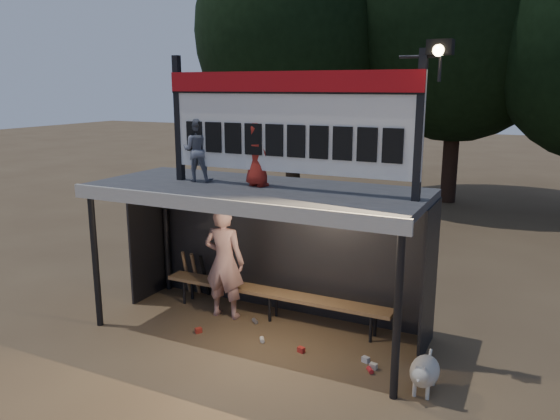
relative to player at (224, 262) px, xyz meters
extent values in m
plane|color=brown|center=(0.77, -0.30, -0.95)|extent=(80.00, 80.00, 0.00)
imported|color=silver|center=(0.00, 0.00, 0.00)|extent=(0.73, 0.52, 1.90)
imported|color=slate|center=(-0.25, -0.29, 1.85)|extent=(0.55, 0.48, 0.97)
imported|color=maroon|center=(0.78, -0.25, 1.85)|extent=(0.55, 0.46, 0.96)
cube|color=#3A3A3D|center=(0.77, -0.30, 1.31)|extent=(5.00, 2.00, 0.12)
cube|color=beige|center=(0.77, -1.32, 1.27)|extent=(5.10, 0.06, 0.20)
cylinder|color=black|center=(-1.63, -1.20, 0.15)|extent=(0.10, 0.10, 2.20)
cylinder|color=black|center=(3.17, -1.20, 0.15)|extent=(0.10, 0.10, 2.20)
cylinder|color=black|center=(-1.63, 0.60, 0.15)|extent=(0.10, 0.10, 2.20)
cylinder|color=black|center=(3.17, 0.60, 0.15)|extent=(0.10, 0.10, 2.20)
cube|color=black|center=(0.77, 0.70, 0.15)|extent=(5.00, 0.04, 2.20)
cube|color=black|center=(-1.73, 0.20, 0.15)|extent=(0.04, 1.00, 2.20)
cube|color=black|center=(3.27, 0.20, 0.15)|extent=(0.04, 1.00, 2.20)
cylinder|color=black|center=(0.77, 0.70, 1.20)|extent=(5.00, 0.06, 0.06)
cube|color=black|center=(-0.58, -0.30, 2.32)|extent=(0.10, 0.10, 1.90)
cube|color=black|center=(3.12, -0.30, 2.32)|extent=(0.10, 0.10, 1.90)
cube|color=white|center=(1.27, -0.30, 2.32)|extent=(3.80, 0.08, 1.40)
cube|color=#B00C12|center=(1.27, -0.35, 2.88)|extent=(3.80, 0.04, 0.28)
cube|color=black|center=(1.27, -0.35, 2.73)|extent=(3.80, 0.02, 0.03)
cube|color=black|center=(-0.26, -0.35, 2.07)|extent=(0.27, 0.03, 0.45)
cube|color=black|center=(0.08, -0.35, 2.07)|extent=(0.27, 0.03, 0.45)
cube|color=black|center=(0.42, -0.35, 2.07)|extent=(0.27, 0.03, 0.45)
cube|color=black|center=(0.76, -0.35, 2.07)|extent=(0.27, 0.03, 0.45)
cube|color=black|center=(1.10, -0.35, 2.07)|extent=(0.27, 0.03, 0.45)
cube|color=black|center=(1.44, -0.35, 2.07)|extent=(0.27, 0.03, 0.45)
cube|color=black|center=(1.78, -0.35, 2.07)|extent=(0.27, 0.03, 0.45)
cube|color=black|center=(2.12, -0.35, 2.07)|extent=(0.27, 0.03, 0.45)
cube|color=black|center=(2.46, -0.35, 2.07)|extent=(0.27, 0.03, 0.45)
cube|color=black|center=(2.80, -0.35, 2.07)|extent=(0.27, 0.03, 0.45)
cylinder|color=black|center=(3.07, -0.30, 3.17)|extent=(0.50, 0.04, 0.04)
cylinder|color=black|center=(3.32, -0.30, 3.02)|extent=(0.04, 0.04, 0.30)
cube|color=black|center=(3.32, -0.35, 3.27)|extent=(0.30, 0.22, 0.18)
sphere|color=#FFD88C|center=(3.32, -0.44, 3.23)|extent=(0.14, 0.14, 0.14)
cube|color=olive|center=(0.77, 0.25, -0.50)|extent=(4.00, 0.35, 0.06)
cylinder|color=black|center=(-0.93, 0.13, -0.73)|extent=(0.05, 0.05, 0.45)
cylinder|color=black|center=(-0.93, 0.37, -0.73)|extent=(0.05, 0.05, 0.45)
cylinder|color=black|center=(0.77, 0.13, -0.73)|extent=(0.05, 0.05, 0.45)
cylinder|color=black|center=(0.77, 0.37, -0.73)|extent=(0.05, 0.05, 0.45)
cylinder|color=black|center=(2.47, 0.13, -0.73)|extent=(0.05, 0.05, 0.45)
cylinder|color=black|center=(2.47, 0.37, -0.73)|extent=(0.05, 0.05, 0.45)
cylinder|color=#312215|center=(-3.23, 9.70, 0.92)|extent=(0.50, 0.50, 3.74)
ellipsoid|color=black|center=(-3.23, 9.70, 4.57)|extent=(6.46, 6.46, 7.48)
cylinder|color=#311E16|center=(1.77, 11.20, 1.14)|extent=(0.50, 0.50, 4.18)
ellipsoid|color=black|center=(1.77, 11.20, 5.22)|extent=(7.22, 7.22, 8.36)
ellipsoid|color=beige|center=(3.47, -0.87, -0.68)|extent=(0.36, 0.58, 0.36)
sphere|color=beige|center=(3.47, -1.15, -0.59)|extent=(0.22, 0.22, 0.22)
cone|color=beige|center=(3.47, -1.25, -0.61)|extent=(0.10, 0.10, 0.10)
cone|color=beige|center=(3.42, -1.17, -0.49)|extent=(0.06, 0.06, 0.07)
cone|color=beige|center=(3.52, -1.17, -0.49)|extent=(0.06, 0.06, 0.07)
cylinder|color=silver|center=(3.39, -1.05, -0.86)|extent=(0.05, 0.05, 0.18)
cylinder|color=beige|center=(3.55, -1.05, -0.86)|extent=(0.05, 0.05, 0.18)
cylinder|color=silver|center=(3.39, -0.69, -0.86)|extent=(0.05, 0.05, 0.18)
cylinder|color=beige|center=(3.55, -0.69, -0.86)|extent=(0.05, 0.05, 0.18)
cylinder|color=white|center=(3.47, -0.57, -0.61)|extent=(0.04, 0.16, 0.14)
cylinder|color=#976D46|center=(-1.15, 0.52, -0.52)|extent=(0.08, 0.27, 0.84)
cylinder|color=olive|center=(-0.95, 0.52, -0.52)|extent=(0.08, 0.30, 0.83)
cylinder|color=black|center=(-0.75, 0.52, -0.52)|extent=(0.09, 0.33, 0.83)
cube|color=#AF2B1E|center=(-0.04, -0.74, -0.91)|extent=(0.11, 0.12, 0.08)
cylinder|color=#A8A8AC|center=(0.58, -0.03, -0.92)|extent=(0.13, 0.13, 0.07)
cube|color=beige|center=(2.74, -0.62, -0.91)|extent=(0.11, 0.09, 0.08)
cylinder|color=red|center=(2.73, -0.73, -0.92)|extent=(0.12, 0.14, 0.07)
cube|color=#B9B9BF|center=(2.59, -0.49, -0.91)|extent=(0.12, 0.10, 0.08)
cylinder|color=silver|center=(1.00, -0.58, -0.92)|extent=(0.12, 0.14, 0.07)
cube|color=red|center=(1.66, -0.62, -0.91)|extent=(0.11, 0.09, 0.08)
camera|label=1|loc=(4.57, -7.27, 2.82)|focal=35.00mm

